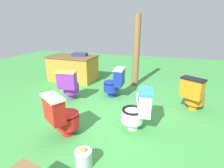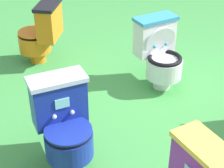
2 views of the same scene
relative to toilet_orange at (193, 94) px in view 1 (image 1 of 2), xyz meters
The scene contains 9 objects.
ground 1.82m from the toilet_orange, 148.42° to the right, with size 14.00×14.00×0.00m, color #429947.
toilet_orange is the anchor object (origin of this frame).
toilet_red 2.58m from the toilet_orange, 142.38° to the right, with size 0.60×0.63×0.73m.
toilet_blue 1.74m from the toilet_orange, behind, with size 0.51×0.44×0.73m.
toilet_white 1.40m from the toilet_orange, 133.00° to the right, with size 0.54×0.46×0.73m.
toilet_purple 2.70m from the toilet_orange, behind, with size 0.46×0.54×0.73m.
vendor_table 3.54m from the toilet_orange, 161.84° to the left, with size 1.50×0.92×0.85m.
wooden_post 1.96m from the toilet_orange, 139.25° to the left, with size 0.18×0.18×1.96m, color brown.
lemon_bucket 2.52m from the toilet_orange, 125.49° to the right, with size 0.22×0.22×0.28m.
Camera 1 is at (0.95, -2.70, 1.73)m, focal length 28.20 mm.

